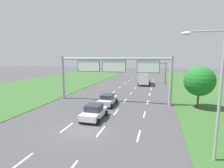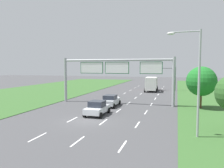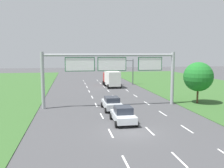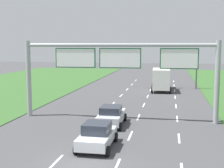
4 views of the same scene
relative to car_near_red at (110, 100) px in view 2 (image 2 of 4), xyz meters
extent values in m
plane|color=#424244|center=(0.19, -8.77, -0.81)|extent=(200.00, 200.00, 0.00)
cube|color=white|center=(-1.56, -14.77, -0.81)|extent=(0.14, 2.40, 0.01)
cube|color=white|center=(-1.56, -8.77, -0.81)|extent=(0.14, 2.40, 0.01)
cube|color=white|center=(-1.56, -2.77, -0.81)|extent=(0.14, 2.40, 0.01)
cube|color=white|center=(-1.56, 3.23, -0.81)|extent=(0.14, 2.40, 0.01)
cube|color=white|center=(-1.56, 9.23, -0.81)|extent=(0.14, 2.40, 0.01)
cube|color=white|center=(-1.56, 15.23, -0.81)|extent=(0.14, 2.40, 0.01)
cube|color=white|center=(-1.56, 21.23, -0.81)|extent=(0.14, 2.40, 0.01)
cube|color=white|center=(-1.56, 27.23, -0.81)|extent=(0.14, 2.40, 0.01)
cube|color=white|center=(-1.56, 33.23, -0.81)|extent=(0.14, 2.40, 0.01)
cube|color=white|center=(1.94, -14.77, -0.81)|extent=(0.14, 2.40, 0.01)
cube|color=white|center=(1.94, -8.77, -0.81)|extent=(0.14, 2.40, 0.01)
cube|color=white|center=(1.94, -2.77, -0.81)|extent=(0.14, 2.40, 0.01)
cube|color=white|center=(1.94, 3.23, -0.81)|extent=(0.14, 2.40, 0.01)
cube|color=white|center=(1.94, 9.23, -0.81)|extent=(0.14, 2.40, 0.01)
cube|color=white|center=(1.94, 15.23, -0.81)|extent=(0.14, 2.40, 0.01)
cube|color=white|center=(1.94, 21.23, -0.81)|extent=(0.14, 2.40, 0.01)
cube|color=white|center=(1.94, 27.23, -0.81)|extent=(0.14, 2.40, 0.01)
cube|color=white|center=(1.94, 33.23, -0.81)|extent=(0.14, 2.40, 0.01)
cube|color=white|center=(5.44, -14.77, -0.81)|extent=(0.14, 2.40, 0.01)
cube|color=white|center=(5.44, -8.77, -0.81)|extent=(0.14, 2.40, 0.01)
cube|color=white|center=(5.44, -2.77, -0.81)|extent=(0.14, 2.40, 0.01)
cube|color=white|center=(5.44, 3.23, -0.81)|extent=(0.14, 2.40, 0.01)
cube|color=white|center=(5.44, 9.23, -0.81)|extent=(0.14, 2.40, 0.01)
cube|color=white|center=(5.44, 15.23, -0.81)|extent=(0.14, 2.40, 0.01)
cube|color=white|center=(5.44, 21.23, -0.81)|extent=(0.14, 2.40, 0.01)
cube|color=white|center=(5.44, 27.23, -0.81)|extent=(0.14, 2.40, 0.01)
cube|color=white|center=(5.44, 33.23, -0.81)|extent=(0.14, 2.40, 0.01)
cube|color=silver|center=(0.00, 0.04, -0.14)|extent=(1.94, 4.30, 0.70)
cube|color=#232833|center=(0.00, -0.13, 0.50)|extent=(1.65, 2.05, 0.59)
cylinder|color=black|center=(-0.98, 1.61, -0.49)|extent=(0.23, 0.64, 0.64)
cylinder|color=black|center=(0.92, 1.64, -0.49)|extent=(0.23, 0.64, 0.64)
cylinder|color=black|center=(-0.93, -1.56, -0.49)|extent=(0.23, 0.64, 0.64)
cylinder|color=black|center=(0.98, -1.53, -0.49)|extent=(0.23, 0.64, 0.64)
cube|color=silver|center=(0.17, -5.83, -0.16)|extent=(1.90, 4.06, 0.66)
cube|color=#232833|center=(0.17, -5.85, 0.50)|extent=(1.64, 1.84, 0.67)
cylinder|color=black|center=(-0.80, -4.35, -0.49)|extent=(0.22, 0.64, 0.64)
cylinder|color=black|center=(1.13, -4.35, -0.49)|extent=(0.22, 0.64, 0.64)
cylinder|color=black|center=(-0.80, -7.31, -0.49)|extent=(0.22, 0.64, 0.64)
cylinder|color=black|center=(1.14, -7.31, -0.49)|extent=(0.22, 0.64, 0.64)
cube|color=#B21E19|center=(3.37, 23.68, 0.74)|extent=(2.27, 2.17, 2.20)
cube|color=silver|center=(3.49, 19.94, 1.03)|extent=(2.53, 5.15, 2.78)
cylinder|color=black|center=(2.22, 24.14, -0.36)|extent=(0.31, 0.91, 0.90)
cylinder|color=black|center=(4.48, 24.21, -0.36)|extent=(0.31, 0.91, 0.90)
cylinder|color=black|center=(2.22, 21.84, -0.36)|extent=(0.31, 0.91, 0.90)
cylinder|color=black|center=(4.64, 21.92, -0.36)|extent=(0.31, 0.91, 0.90)
cylinder|color=black|center=(2.35, 17.96, -0.36)|extent=(0.31, 0.91, 0.90)
cylinder|color=black|center=(4.77, 18.04, -0.36)|extent=(0.31, 0.91, 0.90)
cylinder|color=#9EA0A5|center=(-8.21, 2.07, 2.69)|extent=(0.44, 0.44, 7.00)
cylinder|color=#9EA0A5|center=(8.59, 2.07, 2.69)|extent=(0.44, 0.44, 7.00)
cylinder|color=#9EA0A5|center=(0.19, 2.07, 5.79)|extent=(16.80, 0.32, 0.32)
cube|color=#0C5B28|center=(-3.66, 2.07, 4.65)|extent=(3.69, 0.12, 1.76)
cube|color=white|center=(-3.66, 2.01, 4.65)|extent=(3.53, 0.01, 1.60)
cube|color=#0C5B28|center=(0.39, 2.07, 4.65)|extent=(3.68, 0.12, 1.76)
cube|color=white|center=(0.39, 2.01, 4.65)|extent=(3.52, 0.01, 1.60)
cube|color=#0C5B28|center=(5.44, 2.07, 4.65)|extent=(3.21, 0.12, 1.76)
cube|color=white|center=(5.44, 2.01, 4.65)|extent=(3.05, 0.01, 1.60)
cylinder|color=#47494F|center=(8.64, 23.46, 1.99)|extent=(0.20, 0.20, 5.60)
cylinder|color=#47494F|center=(6.39, 23.46, 4.44)|extent=(4.50, 0.14, 0.14)
cube|color=black|center=(4.14, 23.46, 3.79)|extent=(0.32, 0.36, 1.10)
sphere|color=red|center=(4.14, 23.26, 4.16)|extent=(0.22, 0.22, 0.22)
sphere|color=orange|center=(4.14, 23.26, 3.79)|extent=(0.22, 0.22, 0.22)
sphere|color=green|center=(4.14, 23.26, 3.42)|extent=(0.22, 0.22, 0.22)
cylinder|color=#9EA0A5|center=(10.67, -11.24, 3.44)|extent=(0.18, 0.18, 8.50)
cylinder|color=#9EA0A5|center=(9.57, -11.24, 7.54)|extent=(2.20, 0.10, 0.10)
ellipsoid|color=silver|center=(8.47, -11.24, 7.44)|extent=(0.64, 0.32, 0.24)
cylinder|color=#513823|center=(12.16, 1.82, 0.29)|extent=(0.25, 0.25, 2.20)
sphere|color=#1D6D25|center=(12.16, 1.82, 2.87)|extent=(3.95, 3.95, 3.95)
camera|label=1|loc=(6.91, -23.28, 5.96)|focal=28.00mm
camera|label=2|loc=(9.03, -29.41, 4.82)|focal=35.00mm
camera|label=3|loc=(-4.91, -29.23, 6.00)|focal=40.00mm
camera|label=4|loc=(4.69, -24.84, 5.77)|focal=50.00mm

